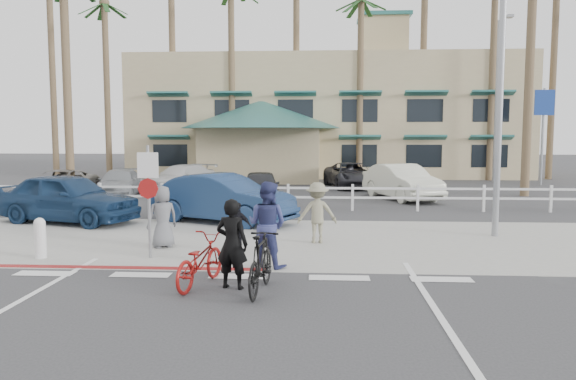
# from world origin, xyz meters

# --- Properties ---
(ground) EXTENTS (140.00, 140.00, 0.00)m
(ground) POSITION_xyz_m (0.00, 0.00, 0.00)
(ground) COLOR #333335
(bike_path) EXTENTS (12.00, 16.00, 0.01)m
(bike_path) POSITION_xyz_m (0.00, -2.00, 0.00)
(bike_path) COLOR #333335
(bike_path) RESTS_ON ground
(sidewalk_plaza) EXTENTS (22.00, 7.00, 0.01)m
(sidewalk_plaza) POSITION_xyz_m (0.00, 4.50, 0.01)
(sidewalk_plaza) COLOR gray
(sidewalk_plaza) RESTS_ON ground
(cross_street) EXTENTS (40.00, 5.00, 0.01)m
(cross_street) POSITION_xyz_m (0.00, 8.50, 0.00)
(cross_street) COLOR #333335
(cross_street) RESTS_ON ground
(parking_lot) EXTENTS (50.00, 16.00, 0.01)m
(parking_lot) POSITION_xyz_m (0.00, 18.00, 0.00)
(parking_lot) COLOR #333335
(parking_lot) RESTS_ON ground
(curb_red) EXTENTS (7.00, 0.25, 0.02)m
(curb_red) POSITION_xyz_m (-3.00, 1.20, 0.01)
(curb_red) COLOR maroon
(curb_red) RESTS_ON ground
(rail_fence) EXTENTS (29.40, 0.16, 1.00)m
(rail_fence) POSITION_xyz_m (0.50, 10.50, 0.50)
(rail_fence) COLOR silver
(rail_fence) RESTS_ON ground
(building) EXTENTS (28.00, 16.00, 11.30)m
(building) POSITION_xyz_m (2.00, 31.00, 5.65)
(building) COLOR tan
(building) RESTS_ON ground
(sign_post) EXTENTS (0.50, 0.10, 2.90)m
(sign_post) POSITION_xyz_m (-2.30, 2.20, 1.45)
(sign_post) COLOR gray
(sign_post) RESTS_ON ground
(bollard_0) EXTENTS (0.26, 0.26, 0.95)m
(bollard_0) POSITION_xyz_m (-4.80, 2.00, 0.47)
(bollard_0) COLOR silver
(bollard_0) RESTS_ON ground
(streetlight_0) EXTENTS (0.60, 2.00, 9.00)m
(streetlight_0) POSITION_xyz_m (6.50, 5.50, 4.50)
(streetlight_0) COLOR gray
(streetlight_0) RESTS_ON ground
(streetlight_1) EXTENTS (0.60, 2.00, 9.50)m
(streetlight_1) POSITION_xyz_m (12.00, 24.00, 4.75)
(streetlight_1) COLOR gray
(streetlight_1) RESTS_ON ground
(info_sign) EXTENTS (1.20, 0.16, 5.60)m
(info_sign) POSITION_xyz_m (14.00, 22.00, 2.80)
(info_sign) COLOR navy
(info_sign) RESTS_ON ground
(palm_0) EXTENTS (4.00, 4.00, 15.00)m
(palm_0) POSITION_xyz_m (-16.00, 26.00, 7.50)
(palm_0) COLOR #153816
(palm_0) RESTS_ON ground
(palm_1) EXTENTS (4.00, 4.00, 13.00)m
(palm_1) POSITION_xyz_m (-12.00, 25.00, 6.50)
(palm_1) COLOR #153816
(palm_1) RESTS_ON ground
(palm_2) EXTENTS (4.00, 4.00, 16.00)m
(palm_2) POSITION_xyz_m (-8.00, 26.00, 8.00)
(palm_2) COLOR #153816
(palm_2) RESTS_ON ground
(palm_3) EXTENTS (4.00, 4.00, 14.00)m
(palm_3) POSITION_xyz_m (-4.00, 25.00, 7.00)
(palm_3) COLOR #153816
(palm_3) RESTS_ON ground
(palm_4) EXTENTS (4.00, 4.00, 15.00)m
(palm_4) POSITION_xyz_m (0.00, 26.00, 7.50)
(palm_4) COLOR #153816
(palm_4) RESTS_ON ground
(palm_5) EXTENTS (4.00, 4.00, 13.00)m
(palm_5) POSITION_xyz_m (4.00, 25.00, 6.50)
(palm_5) COLOR #153816
(palm_5) RESTS_ON ground
(palm_6) EXTENTS (4.00, 4.00, 17.00)m
(palm_6) POSITION_xyz_m (8.00, 26.00, 8.50)
(palm_6) COLOR #153816
(palm_6) RESTS_ON ground
(palm_7) EXTENTS (4.00, 4.00, 14.00)m
(palm_7) POSITION_xyz_m (12.00, 25.00, 7.00)
(palm_7) COLOR #153816
(palm_7) RESTS_ON ground
(palm_8) EXTENTS (4.00, 4.00, 15.00)m
(palm_8) POSITION_xyz_m (16.00, 26.00, 7.50)
(palm_8) COLOR #153816
(palm_8) RESTS_ON ground
(palm_10) EXTENTS (4.00, 4.00, 12.00)m
(palm_10) POSITION_xyz_m (-10.00, 15.00, 6.00)
(palm_10) COLOR #153816
(palm_10) RESTS_ON ground
(palm_11) EXTENTS (4.00, 4.00, 14.00)m
(palm_11) POSITION_xyz_m (11.00, 16.00, 7.00)
(palm_11) COLOR #153816
(palm_11) RESTS_ON ground
(bike_red) EXTENTS (1.07, 1.94, 0.97)m
(bike_red) POSITION_xyz_m (-0.64, -0.09, 0.48)
(bike_red) COLOR maroon
(bike_red) RESTS_ON ground
(rider_red) EXTENTS (0.69, 0.54, 1.68)m
(rider_red) POSITION_xyz_m (0.00, -0.24, 0.84)
(rider_red) COLOR black
(rider_red) RESTS_ON ground
(bike_black) EXTENTS (0.70, 1.88, 1.10)m
(bike_black) POSITION_xyz_m (0.55, -0.48, 0.55)
(bike_black) COLOR black
(bike_black) RESTS_ON ground
(rider_black) EXTENTS (1.10, 1.00, 1.85)m
(rider_black) POSITION_xyz_m (0.48, 1.49, 0.93)
(rider_black) COLOR navy
(rider_black) RESTS_ON ground
(pedestrian_a) EXTENTS (1.08, 0.68, 1.60)m
(pedestrian_a) POSITION_xyz_m (1.53, 4.24, 0.80)
(pedestrian_a) COLOR gray
(pedestrian_a) RESTS_ON ground
(pedestrian_child) EXTENTS (0.76, 0.45, 1.22)m
(pedestrian_child) POSITION_xyz_m (-0.37, 2.96, 0.61)
(pedestrian_child) COLOR black
(pedestrian_child) RESTS_ON ground
(pedestrian_b) EXTENTS (0.92, 0.86, 1.57)m
(pedestrian_b) POSITION_xyz_m (-2.34, 3.39, 0.79)
(pedestrian_b) COLOR #5C5E63
(pedestrian_b) RESTS_ON ground
(car_white_sedan) EXTENTS (5.04, 3.52, 1.57)m
(car_white_sedan) POSITION_xyz_m (-1.53, 7.49, 0.79)
(car_white_sedan) COLOR navy
(car_white_sedan) RESTS_ON ground
(car_red_compact) EXTENTS (5.09, 3.21, 1.62)m
(car_red_compact) POSITION_xyz_m (-6.52, 7.16, 0.81)
(car_red_compact) COLOR navy
(car_red_compact) RESTS_ON ground
(lot_car_0) EXTENTS (2.31, 4.61, 1.25)m
(lot_car_0) POSITION_xyz_m (-10.10, 14.06, 0.63)
(lot_car_0) COLOR slate
(lot_car_0) RESTS_ON ground
(lot_car_1) EXTENTS (2.26, 4.37, 1.21)m
(lot_car_1) POSITION_xyz_m (-7.64, 14.88, 0.61)
(lot_car_1) COLOR gray
(lot_car_1) RESTS_ON ground
(lot_car_2) EXTENTS (1.94, 4.06, 1.34)m
(lot_car_2) POSITION_xyz_m (-0.90, 12.78, 0.67)
(lot_car_2) COLOR #232428
(lot_car_2) RESTS_ON ground
(lot_car_3) EXTENTS (3.19, 4.95, 1.54)m
(lot_car_3) POSITION_xyz_m (5.15, 14.30, 0.77)
(lot_car_3) COLOR silver
(lot_car_3) RESTS_ON ground
(lot_car_4) EXTENTS (3.44, 4.82, 1.30)m
(lot_car_4) POSITION_xyz_m (-5.48, 17.66, 0.65)
(lot_car_4) COLOR silver
(lot_car_4) RESTS_ON ground
(lot_car_5) EXTENTS (3.13, 5.18, 1.34)m
(lot_car_5) POSITION_xyz_m (3.24, 19.63, 0.67)
(lot_car_5) COLOR #25252A
(lot_car_5) RESTS_ON ground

